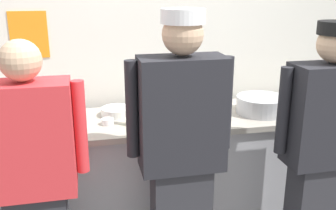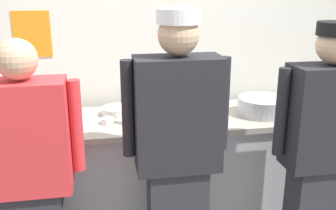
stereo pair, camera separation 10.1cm
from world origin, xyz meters
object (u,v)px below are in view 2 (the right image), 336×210
at_px(mixing_bowl_steel, 263,106).
at_px(squeeze_bottle_primary, 129,111).
at_px(ramekin_orange_sauce, 8,124).
at_px(chef_near_left, 31,177).
at_px(ramekin_yellow_sauce, 299,112).
at_px(chef_center, 177,151).
at_px(ramekin_red_sauce, 107,121).
at_px(sheet_tray, 181,114).
at_px(chef_far_right, 321,151).
at_px(chefs_knife, 303,105).
at_px(plate_stack_front, 117,111).
at_px(plate_stack_rear, 68,125).
at_px(deli_cup, 20,129).
at_px(ramekin_green_sauce, 43,122).

bearing_deg(mixing_bowl_steel, squeeze_bottle_primary, -176.95).
xyz_separation_m(squeeze_bottle_primary, ramekin_orange_sauce, (-0.81, 0.09, -0.07)).
bearing_deg(chef_near_left, ramekin_yellow_sauce, 15.36).
xyz_separation_m(chef_center, ramekin_red_sauce, (-0.38, 0.55, 0.02)).
relative_size(mixing_bowl_steel, squeeze_bottle_primary, 1.83).
bearing_deg(sheet_tray, squeeze_bottle_primary, -162.54).
bearing_deg(ramekin_orange_sauce, sheet_tray, 1.72).
bearing_deg(ramekin_orange_sauce, squeeze_bottle_primary, -6.04).
bearing_deg(squeeze_bottle_primary, chef_far_right, -27.05).
bearing_deg(chef_far_right, sheet_tray, 136.29).
height_order(ramekin_yellow_sauce, chefs_knife, ramekin_yellow_sauce).
xyz_separation_m(chef_near_left, chef_far_right, (1.68, -0.04, 0.04)).
height_order(plate_stack_front, ramekin_red_sauce, plate_stack_front).
height_order(chef_near_left, sheet_tray, chef_near_left).
height_order(mixing_bowl_steel, sheet_tray, mixing_bowl_steel).
height_order(chef_near_left, squeeze_bottle_primary, chef_near_left).
bearing_deg(plate_stack_rear, chef_near_left, -108.25).
distance_m(chef_near_left, ramekin_red_sauce, 0.72).
relative_size(squeeze_bottle_primary, ramekin_red_sauce, 2.35).
bearing_deg(plate_stack_rear, ramekin_red_sauce, 11.27).
xyz_separation_m(chef_near_left, ramekin_red_sauce, (0.43, 0.57, 0.10)).
xyz_separation_m(chef_far_right, ramekin_yellow_sauce, (0.14, 0.54, 0.06)).
relative_size(mixing_bowl_steel, deli_cup, 4.06).
distance_m(chef_near_left, sheet_tray, 1.16).
height_order(chef_far_right, ramekin_red_sauce, chef_far_right).
xyz_separation_m(chef_far_right, plate_stack_rear, (-1.51, 0.55, 0.06)).
bearing_deg(chef_near_left, ramekin_orange_sauce, 110.78).
distance_m(chef_near_left, chefs_knife, 2.09).
bearing_deg(plate_stack_front, ramekin_orange_sauce, -169.69).
xyz_separation_m(chef_near_left, ramekin_yellow_sauce, (1.82, 0.50, 0.10)).
xyz_separation_m(plate_stack_rear, ramekin_yellow_sauce, (1.65, -0.01, -0.00)).
xyz_separation_m(chef_near_left, plate_stack_rear, (0.17, 0.51, 0.10)).
height_order(plate_stack_front, ramekin_orange_sauce, plate_stack_front).
bearing_deg(plate_stack_rear, mixing_bowl_steel, 2.55).
bearing_deg(ramekin_red_sauce, ramekin_yellow_sauce, -2.73).
distance_m(ramekin_orange_sauce, deli_cup, 0.20).
distance_m(plate_stack_front, ramekin_green_sauce, 0.53).
height_order(plate_stack_front, ramekin_green_sauce, plate_stack_front).
bearing_deg(ramekin_red_sauce, squeeze_bottle_primary, -15.77).
bearing_deg(squeeze_bottle_primary, ramekin_red_sauce, 164.23).
distance_m(chef_near_left, ramekin_green_sauce, 0.63).
bearing_deg(chefs_knife, ramekin_yellow_sauce, -124.45).
bearing_deg(ramekin_green_sauce, ramekin_red_sauce, -7.37).
bearing_deg(mixing_bowl_steel, sheet_tray, 173.41).
height_order(chef_center, plate_stack_front, chef_center).
bearing_deg(chefs_knife, deli_cup, -172.91).
xyz_separation_m(squeeze_bottle_primary, chefs_knife, (1.38, 0.18, -0.09)).
xyz_separation_m(ramekin_orange_sauce, ramekin_green_sauce, (0.22, 0.01, -0.00)).
relative_size(chef_near_left, chefs_knife, 5.74).
height_order(chef_near_left, chefs_knife, chef_near_left).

